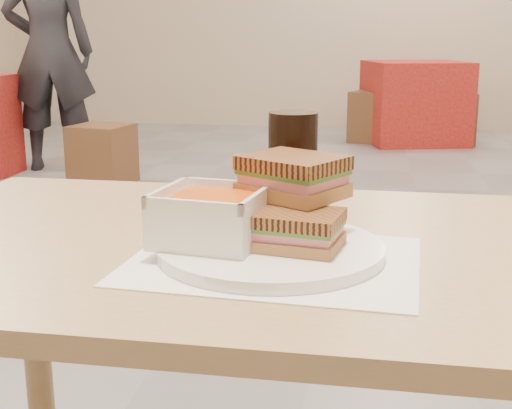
# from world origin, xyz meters

# --- Properties ---
(main_table) EXTENTS (1.21, 0.72, 0.75)m
(main_table) POSITION_xyz_m (0.03, -1.93, 0.64)
(main_table) COLOR tan
(main_table) RESTS_ON ground
(tray_liner) EXTENTS (0.39, 0.31, 0.00)m
(tray_liner) POSITION_xyz_m (0.04, -2.02, 0.75)
(tray_liner) COLOR white
(tray_liner) RESTS_ON main_table
(plate) EXTENTS (0.30, 0.30, 0.02)m
(plate) POSITION_xyz_m (0.03, -2.00, 0.76)
(plate) COLOR white
(plate) RESTS_ON tray_liner
(soup_bowl) EXTENTS (0.15, 0.15, 0.07)m
(soup_bowl) POSITION_xyz_m (-0.05, -2.00, 0.80)
(soup_bowl) COLOR white
(soup_bowl) RESTS_ON plate
(panini_lower) EXTENTS (0.12, 0.11, 0.05)m
(panini_lower) POSITION_xyz_m (0.07, -2.01, 0.79)
(panini_lower) COLOR #A97641
(panini_lower) RESTS_ON plate
(panini_upper) EXTENTS (0.16, 0.16, 0.06)m
(panini_upper) POSITION_xyz_m (0.05, -1.94, 0.85)
(panini_upper) COLOR #A97641
(panini_upper) RESTS_ON panini_lower
(cola_glass) EXTENTS (0.08, 0.08, 0.17)m
(cola_glass) POSITION_xyz_m (0.03, -1.79, 0.83)
(cola_glass) COLOR black
(cola_glass) RESTS_ON main_table
(bg_table_2) EXTENTS (1.07, 1.07, 0.78)m
(bg_table_2) POSITION_xyz_m (0.60, 4.02, 0.39)
(bg_table_2) COLOR #B42A26
(bg_table_2) RESTS_ON ground
(bg_chair_0r) EXTENTS (0.43, 0.43, 0.42)m
(bg_chair_0r) POSITION_xyz_m (-1.67, 1.69, 0.21)
(bg_chair_0r) COLOR brown
(bg_chair_0r) RESTS_ON ground
(bg_chair_2l) EXTENTS (0.56, 0.56, 0.49)m
(bg_chair_2l) POSITION_xyz_m (0.23, 4.00, 0.25)
(bg_chair_2l) COLOR brown
(bg_chair_2l) RESTS_ON ground
(bg_chair_2r) EXTENTS (0.45, 0.45, 0.49)m
(bg_chair_2r) POSITION_xyz_m (0.96, 4.02, 0.24)
(bg_chair_2r) COLOR brown
(bg_chair_2r) RESTS_ON ground
(patron_a) EXTENTS (0.76, 0.61, 1.81)m
(patron_a) POSITION_xyz_m (-2.25, 2.18, 0.91)
(patron_a) COLOR black
(patron_a) RESTS_ON ground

